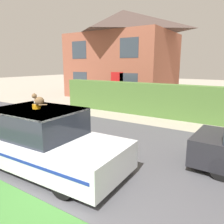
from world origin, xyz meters
name	(u,v)px	position (x,y,z in m)	size (l,w,h in m)	color
road_strip	(129,152)	(0.00, 3.81, 0.01)	(28.00, 6.17, 0.01)	#4C4C51
garden_hedge	(152,100)	(-1.39, 8.79, 0.84)	(10.95, 0.67, 1.68)	#4C7233
police_car	(43,140)	(-1.46, 1.78, 0.72)	(4.50, 1.95, 1.64)	black
cat	(38,100)	(-1.45, 1.72, 1.77)	(0.34, 0.29, 0.31)	brown
house_left	(122,54)	(-6.41, 14.33, 3.49)	(8.30, 6.05, 6.85)	#93513D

